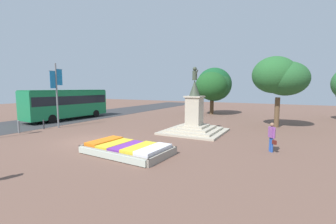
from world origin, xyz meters
The scene contains 11 objects.
ground_plane centered at (0.00, 0.00, 0.00)m, with size 90.86×90.86×0.00m, color brown.
street_asphalt_strip centered at (-11.39, 0.00, 0.01)m, with size 7.66×79.50×0.01m, color #333335.
flower_planter centered at (3.97, -1.09, 0.25)m, with size 5.04×3.04×0.57m.
statue_monument centered at (5.08, 6.27, 0.98)m, with size 4.75×4.75×5.33m.
banner_pole centered at (-6.75, 2.42, 3.27)m, with size 0.14×1.30×5.85m.
city_bus centered at (-10.73, 6.51, 1.96)m, with size 2.96×9.70×3.42m.
pedestrian_with_handbag centered at (11.07, 3.02, 0.96)m, with size 0.50×0.64×1.69m.
kerb_bollard_mid_a centered at (-7.32, -0.73, 0.55)m, with size 0.17×0.17×1.06m.
kerb_bollard_mid_b centered at (-7.23, 1.31, 0.44)m, with size 0.13×0.13×0.84m.
park_tree_behind_statue centered at (2.80, 19.29, 4.02)m, with size 4.76×5.69×6.41m.
park_tree_far_right centered at (11.04, 12.14, 4.64)m, with size 4.84×4.28×6.50m.
Camera 1 is at (11.77, -10.82, 3.66)m, focal length 24.00 mm.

